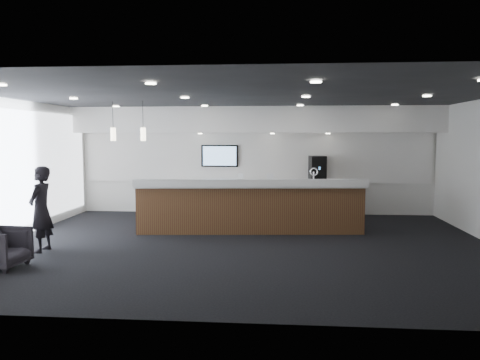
# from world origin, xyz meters

# --- Properties ---
(ground) EXTENTS (10.00, 10.00, 0.00)m
(ground) POSITION_xyz_m (0.00, 0.00, 0.00)
(ground) COLOR black
(ground) RESTS_ON ground
(ceiling) EXTENTS (10.00, 8.00, 0.02)m
(ceiling) POSITION_xyz_m (0.00, 0.00, 3.00)
(ceiling) COLOR black
(ceiling) RESTS_ON back_wall
(back_wall) EXTENTS (10.00, 0.02, 3.00)m
(back_wall) POSITION_xyz_m (0.00, 4.00, 1.50)
(back_wall) COLOR white
(back_wall) RESTS_ON ground
(left_wall) EXTENTS (0.02, 8.00, 3.00)m
(left_wall) POSITION_xyz_m (-5.00, 0.00, 1.50)
(left_wall) COLOR white
(left_wall) RESTS_ON ground
(soffit_bulkhead) EXTENTS (10.00, 0.90, 0.70)m
(soffit_bulkhead) POSITION_xyz_m (0.00, 3.55, 2.65)
(soffit_bulkhead) COLOR white
(soffit_bulkhead) RESTS_ON back_wall
(alcove_panel) EXTENTS (9.80, 0.06, 1.40)m
(alcove_panel) POSITION_xyz_m (0.00, 3.97, 1.60)
(alcove_panel) COLOR white
(alcove_panel) RESTS_ON back_wall
(window_blinds_wall) EXTENTS (0.04, 7.36, 2.55)m
(window_blinds_wall) POSITION_xyz_m (-4.96, 0.00, 1.50)
(window_blinds_wall) COLOR silver
(window_blinds_wall) RESTS_ON left_wall
(back_credenza) EXTENTS (5.06, 0.66, 0.95)m
(back_credenza) POSITION_xyz_m (-0.00, 3.64, 0.48)
(back_credenza) COLOR gray
(back_credenza) RESTS_ON ground
(wall_tv) EXTENTS (1.05, 0.08, 0.62)m
(wall_tv) POSITION_xyz_m (-1.00, 3.91, 1.65)
(wall_tv) COLOR black
(wall_tv) RESTS_ON back_wall
(pendant_left) EXTENTS (0.12, 0.12, 0.30)m
(pendant_left) POSITION_xyz_m (-2.40, 0.80, 2.25)
(pendant_left) COLOR beige
(pendant_left) RESTS_ON ceiling
(pendant_right) EXTENTS (0.12, 0.12, 0.30)m
(pendant_right) POSITION_xyz_m (-3.10, 0.80, 2.25)
(pendant_right) COLOR beige
(pendant_right) RESTS_ON ceiling
(ceiling_can_lights) EXTENTS (7.00, 5.00, 0.02)m
(ceiling_can_lights) POSITION_xyz_m (0.00, 0.00, 2.97)
(ceiling_can_lights) COLOR white
(ceiling_can_lights) RESTS_ON ceiling
(service_counter) EXTENTS (5.26, 1.31, 1.49)m
(service_counter) POSITION_xyz_m (0.03, 1.33, 0.58)
(service_counter) COLOR #4E271A
(service_counter) RESTS_ON ground
(coffee_machine) EXTENTS (0.48, 0.57, 0.72)m
(coffee_machine) POSITION_xyz_m (1.74, 3.64, 1.31)
(coffee_machine) COLOR black
(coffee_machine) RESTS_ON back_credenza
(info_sign_left) EXTENTS (0.17, 0.07, 0.23)m
(info_sign_left) POSITION_xyz_m (-0.36, 3.52, 1.07)
(info_sign_left) COLOR white
(info_sign_left) RESTS_ON back_credenza
(info_sign_right) EXTENTS (0.18, 0.04, 0.24)m
(info_sign_right) POSITION_xyz_m (0.44, 3.53, 1.07)
(info_sign_right) COLOR white
(info_sign_right) RESTS_ON back_credenza
(armchair) EXTENTS (0.81, 0.79, 0.68)m
(armchair) POSITION_xyz_m (-3.93, -2.01, 0.34)
(armchair) COLOR black
(armchair) RESTS_ON ground
(lounge_guest) EXTENTS (0.40, 0.60, 1.64)m
(lounge_guest) POSITION_xyz_m (-3.83, -0.85, 0.82)
(lounge_guest) COLOR black
(lounge_guest) RESTS_ON ground
(cup_0) EXTENTS (0.11, 0.11, 0.10)m
(cup_0) POSITION_xyz_m (1.90, 3.50, 1.00)
(cup_0) COLOR white
(cup_0) RESTS_ON back_credenza
(cup_1) EXTENTS (0.15, 0.15, 0.10)m
(cup_1) POSITION_xyz_m (1.76, 3.50, 1.00)
(cup_1) COLOR white
(cup_1) RESTS_ON back_credenza
(cup_2) EXTENTS (0.13, 0.13, 0.10)m
(cup_2) POSITION_xyz_m (1.62, 3.50, 1.00)
(cup_2) COLOR white
(cup_2) RESTS_ON back_credenza
(cup_3) EXTENTS (0.14, 0.14, 0.10)m
(cup_3) POSITION_xyz_m (1.48, 3.50, 1.00)
(cup_3) COLOR white
(cup_3) RESTS_ON back_credenza
(cup_4) EXTENTS (0.15, 0.15, 0.10)m
(cup_4) POSITION_xyz_m (1.34, 3.50, 1.00)
(cup_4) COLOR white
(cup_4) RESTS_ON back_credenza
(cup_5) EXTENTS (0.11, 0.11, 0.10)m
(cup_5) POSITION_xyz_m (1.20, 3.50, 1.00)
(cup_5) COLOR white
(cup_5) RESTS_ON back_credenza
(cup_6) EXTENTS (0.15, 0.15, 0.10)m
(cup_6) POSITION_xyz_m (1.06, 3.50, 1.00)
(cup_6) COLOR white
(cup_6) RESTS_ON back_credenza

